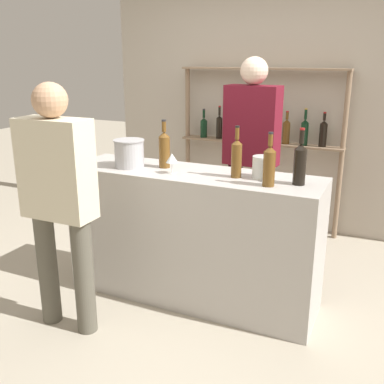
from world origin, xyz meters
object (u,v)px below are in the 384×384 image
object	(u,v)px
server_behind_counter	(251,144)
counter_bottle_3	(164,149)
cork_jar	(262,167)
counter_bottle_1	(300,163)
wine_glass	(172,159)
ice_bucket	(129,153)
customer_left	(58,193)
counter_bottle_0	(237,157)
counter_bottle_2	(269,165)

from	to	relation	value
server_behind_counter	counter_bottle_3	bearing A→B (deg)	-19.85
cork_jar	counter_bottle_1	bearing A→B (deg)	-13.28
wine_glass	ice_bucket	world-z (taller)	ice_bucket
ice_bucket	cork_jar	size ratio (longest dim) A/B	1.54
cork_jar	customer_left	xyz separation A→B (m)	(-1.11, -0.78, -0.11)
cork_jar	server_behind_counter	xyz separation A→B (m)	(-0.36, 0.87, -0.02)
counter_bottle_0	ice_bucket	size ratio (longest dim) A/B	1.54
counter_bottle_2	customer_left	bearing A→B (deg)	-153.56
counter_bottle_0	wine_glass	size ratio (longest dim) A/B	2.46
counter_bottle_0	counter_bottle_1	world-z (taller)	counter_bottle_1
ice_bucket	customer_left	world-z (taller)	customer_left
counter_bottle_1	counter_bottle_3	world-z (taller)	counter_bottle_1
counter_bottle_1	counter_bottle_3	size ratio (longest dim) A/B	1.03
counter_bottle_3	ice_bucket	size ratio (longest dim) A/B	1.54
ice_bucket	counter_bottle_1	bearing A→B (deg)	2.54
counter_bottle_0	customer_left	distance (m)	1.21
counter_bottle_3	ice_bucket	distance (m)	0.27
counter_bottle_0	cork_jar	world-z (taller)	counter_bottle_0
counter_bottle_3	server_behind_counter	world-z (taller)	server_behind_counter
counter_bottle_0	server_behind_counter	world-z (taller)	server_behind_counter
counter_bottle_0	customer_left	world-z (taller)	customer_left
counter_bottle_0	counter_bottle_3	distance (m)	0.58
wine_glass	cork_jar	bearing A→B (deg)	14.14
counter_bottle_1	counter_bottle_2	world-z (taller)	counter_bottle_1
counter_bottle_3	cork_jar	size ratio (longest dim) A/B	2.37
counter_bottle_3	customer_left	xyz separation A→B (m)	(-0.36, -0.76, -0.18)
counter_bottle_3	ice_bucket	xyz separation A→B (m)	(-0.25, -0.10, -0.04)
counter_bottle_0	wine_glass	distance (m)	0.46
cork_jar	server_behind_counter	bearing A→B (deg)	112.24
ice_bucket	cork_jar	distance (m)	1.00
counter_bottle_1	wine_glass	size ratio (longest dim) A/B	2.55
counter_bottle_1	counter_bottle_3	bearing A→B (deg)	177.52
counter_bottle_0	customer_left	xyz separation A→B (m)	(-0.95, -0.72, -0.18)
counter_bottle_2	counter_bottle_0	bearing A→B (deg)	155.01
counter_bottle_2	counter_bottle_3	size ratio (longest dim) A/B	0.98
cork_jar	counter_bottle_2	bearing A→B (deg)	-62.07
server_behind_counter	counter_bottle_2	bearing A→B (deg)	27.42
counter_bottle_3	counter_bottle_1	bearing A→B (deg)	-2.48
counter_bottle_0	server_behind_counter	xyz separation A→B (m)	(-0.19, 0.93, -0.08)
counter_bottle_2	cork_jar	xyz separation A→B (m)	(-0.10, 0.18, -0.06)
wine_glass	ice_bucket	size ratio (longest dim) A/B	0.62
counter_bottle_2	server_behind_counter	xyz separation A→B (m)	(-0.45, 1.05, -0.08)
counter_bottle_3	customer_left	distance (m)	0.86
counter_bottle_2	customer_left	size ratio (longest dim) A/B	0.21
counter_bottle_2	wine_glass	bearing A→B (deg)	178.05
wine_glass	cork_jar	size ratio (longest dim) A/B	0.96
counter_bottle_1	ice_bucket	size ratio (longest dim) A/B	1.60
counter_bottle_1	counter_bottle_2	size ratio (longest dim) A/B	1.06
counter_bottle_0	wine_glass	xyz separation A→B (m)	(-0.45, -0.10, -0.03)
counter_bottle_2	customer_left	xyz separation A→B (m)	(-1.21, -0.60, -0.18)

